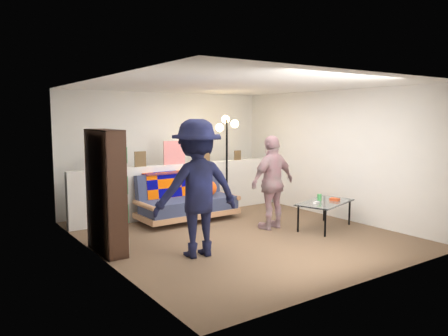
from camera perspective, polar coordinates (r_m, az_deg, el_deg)
name	(u,v)px	position (r m, az deg, el deg)	size (l,w,h in m)	color
ground	(238,234)	(7.20, 1.83, -8.64)	(5.00, 5.00, 0.00)	brown
room_shell	(222,131)	(7.33, -0.32, 4.88)	(4.60, 5.05, 2.45)	silver
half_wall_ledge	(183,189)	(8.58, -5.33, -2.75)	(4.45, 0.15, 1.00)	silver
ledge_decor	(173,155)	(8.37, -6.66, 1.67)	(2.97, 0.02, 0.45)	brown
futon_sofa	(187,200)	(8.12, -4.86, -4.23)	(1.85, 0.92, 0.79)	tan
bookshelf	(106,196)	(6.32, -15.17, -3.53)	(0.29, 0.87, 1.73)	#321A10
coffee_table	(325,203)	(7.68, 13.06, -4.54)	(1.23, 0.90, 0.57)	black
floor_lamp	(227,144)	(8.66, 0.35, 3.16)	(0.40, 0.36, 1.93)	black
person_left	(197,188)	(5.95, -3.57, -2.66)	(1.21, 0.70, 1.88)	black
person_right	(273,182)	(7.46, 6.37, -1.87)	(0.93, 0.39, 1.60)	pink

